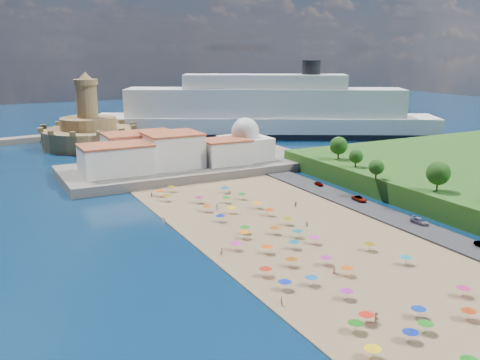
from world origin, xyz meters
TOP-DOWN VIEW (x-y plane):
  - ground at (0.00, 0.00)m, footprint 700.00×700.00m
  - terrace at (10.00, 73.00)m, footprint 90.00×36.00m
  - jetty at (-12.00, 108.00)m, footprint 18.00×70.00m
  - waterfront_buildings at (-3.05, 73.64)m, footprint 57.00×29.00m
  - domed_building at (30.00, 71.00)m, footprint 16.00×16.00m
  - fortress at (-12.00, 138.00)m, footprint 40.00×40.00m
  - cruise_ship at (70.77, 127.79)m, footprint 159.04×102.61m
  - beach_parasols at (-1.05, -13.49)m, footprint 30.77×118.16m
  - beachgoers at (-2.80, -5.88)m, footprint 37.83×104.94m
  - parked_cars at (36.00, -1.99)m, footprint 2.55×78.41m
  - hillside_trees at (48.88, -5.56)m, footprint 17.02×107.02m

SIDE VIEW (x-z plane):
  - ground at x=0.00m, z-range 0.00..0.00m
  - beachgoers at x=-2.80m, z-range 0.19..2.07m
  - jetty at x=-12.00m, z-range 0.00..2.40m
  - parked_cars at x=36.00m, z-range 0.65..2.09m
  - terrace at x=10.00m, z-range 0.00..3.00m
  - beach_parasols at x=-1.05m, z-range 1.05..3.25m
  - fortress at x=-12.00m, z-range -9.52..22.88m
  - waterfront_buildings at x=-3.05m, z-range 2.38..13.38m
  - domed_building at x=30.00m, z-range 1.47..16.47m
  - hillside_trees at x=48.88m, z-range 6.21..14.15m
  - cruise_ship at x=70.77m, z-range -7.48..29.22m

